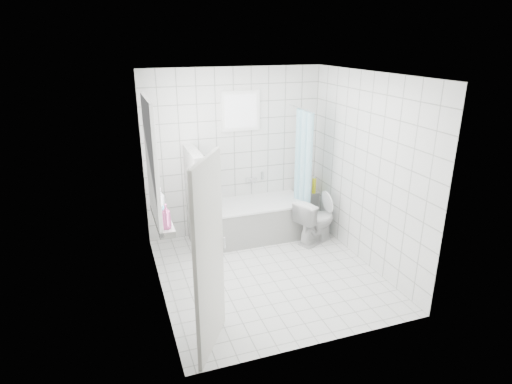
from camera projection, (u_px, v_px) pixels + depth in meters
name	position (u px, v px, depth m)	size (l,w,h in m)	color
ground	(268.00, 273.00, 5.77)	(3.00, 3.00, 0.00)	white
ceiling	(270.00, 74.00, 4.89)	(3.00, 3.00, 0.00)	white
wall_back	(234.00, 153.00, 6.66)	(2.80, 0.02, 2.60)	white
wall_front	(326.00, 230.00, 4.00)	(2.80, 0.02, 2.60)	white
wall_left	(155.00, 195.00, 4.89)	(0.02, 3.00, 2.60)	white
wall_right	(366.00, 171.00, 5.76)	(0.02, 3.00, 2.60)	white
window_left	(154.00, 162.00, 5.07)	(0.01, 0.90, 1.40)	white
window_back	(241.00, 111.00, 6.43)	(0.50, 0.01, 0.50)	white
window_sill	(162.00, 219.00, 5.34)	(0.18, 1.02, 0.08)	white
door	(209.00, 258.00, 4.09)	(0.04, 0.80, 2.00)	silver
bathtub	(252.00, 220.00, 6.72)	(1.64, 0.77, 0.58)	white
partition_wall	(196.00, 201.00, 6.24)	(0.15, 0.85, 1.50)	white
tiled_ledge	(308.00, 207.00, 7.29)	(0.40, 0.24, 0.55)	white
toilet	(316.00, 221.00, 6.55)	(0.39, 0.69, 0.71)	silver
curtain_rod	(301.00, 109.00, 6.35)	(0.02, 0.02, 0.80)	silver
shower_curtain	(302.00, 169.00, 6.54)	(0.14, 0.48, 1.78)	#48B7D4
tub_faucet	(251.00, 179.00, 6.86)	(0.18, 0.06, 0.06)	silver
sill_bottles	(162.00, 208.00, 5.23)	(0.16, 0.80, 0.33)	#37D2F8
ledge_bottles	(310.00, 186.00, 7.10)	(0.16, 0.16, 0.26)	#FFFC1A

